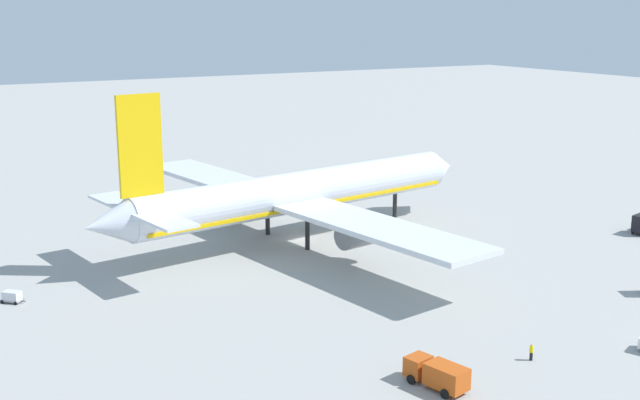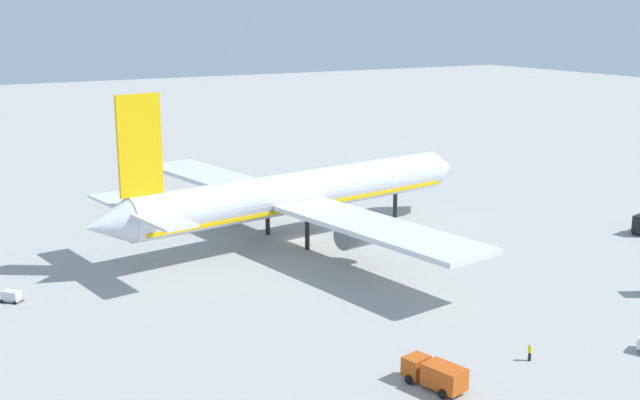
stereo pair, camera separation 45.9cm
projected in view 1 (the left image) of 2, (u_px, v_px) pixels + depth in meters
name	position (u px, v px, depth m)	size (l,w,h in m)	color
ground_plane	(302.00, 238.00, 120.66)	(600.00, 600.00, 0.00)	#9E9E99
airliner	(294.00, 194.00, 118.21)	(66.69, 74.06, 23.54)	silver
service_truck_2	(437.00, 373.00, 72.43)	(3.68, 6.51, 2.49)	#BF4C14
baggage_cart_0	(12.00, 296.00, 93.95)	(2.69, 2.68, 1.38)	gray
ground_worker_0	(531.00, 352.00, 78.26)	(0.53, 0.53, 1.73)	black
traffic_cone_1	(291.00, 178.00, 163.42)	(0.36, 0.36, 0.55)	orange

